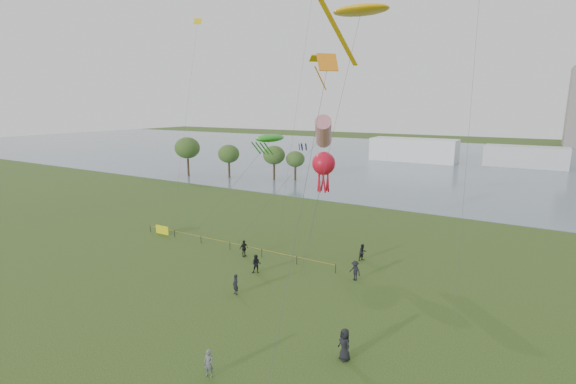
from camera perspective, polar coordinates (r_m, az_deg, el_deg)
The scene contains 18 objects.
ground_plane at distance 28.28m, azimuth -11.18°, elevation -19.81°, with size 400.00×400.00×0.00m, color #263D13.
lake at distance 119.62m, azimuth 22.90°, elevation 3.81°, with size 400.00×120.00×0.08m, color slate.
pavilion_left at distance 116.71m, azimuth 16.80°, elevation 5.54°, with size 22.00×8.00×6.00m, color white.
pavilion_right at distance 116.22m, azimuth 29.68°, elevation 4.22°, with size 18.00×7.00×5.00m, color silver.
trees at distance 85.99m, azimuth -7.72°, elevation 5.36°, with size 26.42×11.70×8.16m.
fence at distance 47.87m, azimuth -13.69°, elevation -5.76°, with size 24.07×0.07×1.05m.
kite_flyer at distance 25.16m, azimuth -10.78°, elevation -22.04°, with size 0.58×0.38×1.58m, color slate.
spectator_a at distance 37.73m, azimuth -4.34°, elevation -9.80°, with size 0.83×0.65×1.70m, color black.
spectator_b at distance 36.64m, azimuth 9.14°, elevation -10.56°, with size 1.13×0.65×1.74m, color black.
spectator_c at distance 41.78m, azimuth -6.06°, elevation -7.67°, with size 0.98×0.41×1.68m, color black.
spectator_d at distance 26.20m, azimuth 7.75°, elevation -19.95°, with size 0.96×0.62×1.96m, color black.
spectator_f at distance 33.98m, azimuth -7.19°, elevation -12.43°, with size 0.60×0.39×1.65m, color black.
spectator_g at distance 41.14m, azimuth 10.16°, elevation -8.13°, with size 0.80×0.62×1.65m, color black.
kite_stingray at distance 37.73m, azimuth 9.81°, elevation 23.19°, with size 5.56×9.99×22.74m.
kite_windsock at distance 44.96m, azimuth 4.84°, elevation 8.20°, with size 9.30×8.19×13.81m.
kite_creature at distance 47.16m, azimuth -2.51°, elevation 7.34°, with size 7.55×9.29×11.53m.
kite_octopus at distance 41.82m, azimuth 4.90°, elevation 3.83°, with size 2.83×8.19×10.18m.
kite_delta at distance 25.90m, azimuth 4.90°, elevation 14.98°, with size 2.06×10.00×17.83m.
Camera 1 is at (16.59, -17.55, 14.72)m, focal length 26.00 mm.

